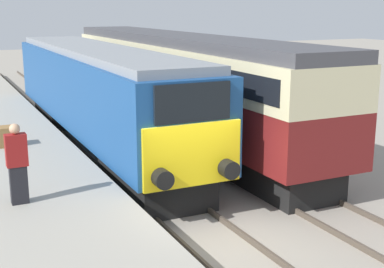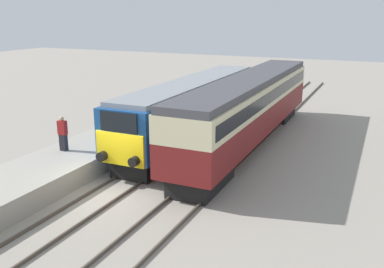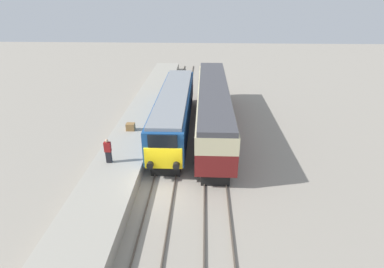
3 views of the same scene
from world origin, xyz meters
The scene contains 8 objects.
ground_plane centered at (0.00, 0.00, 0.00)m, with size 120.00×120.00×0.00m, color gray.
platform_left centered at (-3.30, 8.00, 0.48)m, with size 3.50×50.00×0.96m.
rails_near_track centered at (0.00, 5.00, 0.07)m, with size 1.51×60.00×0.14m.
rails_far_track centered at (3.40, 5.00, 0.07)m, with size 1.50×60.00×0.14m.
locomotive centered at (0.00, 9.16, 2.12)m, with size 2.70×16.32×3.72m.
passenger_carriage centered at (3.40, 9.71, 2.47)m, with size 2.75×18.73×4.07m.
person_on_platform centered at (-3.82, 1.90, 1.84)m, with size 0.44×0.26×1.76m.
luggage_crate centered at (-3.54, 7.15, 1.26)m, with size 0.70×0.56×0.60m.
Camera 2 is at (10.47, -13.96, 7.65)m, focal length 40.00 mm.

